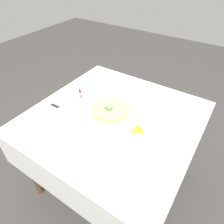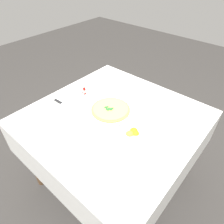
{
  "view_description": "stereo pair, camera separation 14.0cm",
  "coord_description": "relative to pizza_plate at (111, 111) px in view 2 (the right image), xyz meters",
  "views": [
    {
      "loc": [
        0.58,
        -0.89,
        1.67
      ],
      "look_at": [
        -0.02,
        0.01,
        0.78
      ],
      "focal_mm": 32.18,
      "sensor_mm": 36.0,
      "label": 1
    },
    {
      "loc": [
        0.69,
        -0.81,
        1.67
      ],
      "look_at": [
        -0.02,
        0.01,
        0.78
      ],
      "focal_mm": 32.18,
      "sensor_mm": 36.0,
      "label": 2
    }
  ],
  "objects": [
    {
      "name": "ground_plane",
      "position": [
        0.05,
        -0.02,
        -0.77
      ],
      "size": [
        8.0,
        8.0,
        0.0
      ],
      "primitive_type": "plane",
      "color": "#33302D"
    },
    {
      "name": "dining_table",
      "position": [
        0.05,
        -0.02,
        -0.15
      ],
      "size": [
        1.12,
        1.12,
        0.76
      ],
      "color": "white",
      "rests_on": "ground_plane"
    },
    {
      "name": "pizza_plate",
      "position": [
        0.0,
        0.0,
        0.0
      ],
      "size": [
        0.32,
        0.32,
        0.02
      ],
      "color": "white",
      "rests_on": "dining_table"
    },
    {
      "name": "pizza",
      "position": [
        -0.0,
        -0.0,
        0.01
      ],
      "size": [
        0.28,
        0.28,
        0.02
      ],
      "color": "tan",
      "rests_on": "pizza_plate"
    },
    {
      "name": "coffee_cup_far_left",
      "position": [
        0.11,
        0.27,
        0.02
      ],
      "size": [
        0.13,
        0.13,
        0.06
      ],
      "color": "white",
      "rests_on": "dining_table"
    },
    {
      "name": "coffee_cup_left_edge",
      "position": [
        0.49,
        -0.38,
        0.01
      ],
      "size": [
        0.13,
        0.13,
        0.06
      ],
      "color": "white",
      "rests_on": "dining_table"
    },
    {
      "name": "water_glass_near_left",
      "position": [
        0.42,
        -0.09,
        0.04
      ],
      "size": [
        0.07,
        0.07,
        0.11
      ],
      "color": "white",
      "rests_on": "dining_table"
    },
    {
      "name": "napkin_folded",
      "position": [
        -0.31,
        -0.18,
        -0.0
      ],
      "size": [
        0.23,
        0.14,
        0.02
      ],
      "rotation": [
        0.0,
        0.0,
        0.06
      ],
      "color": "white",
      "rests_on": "dining_table"
    },
    {
      "name": "dinner_knife",
      "position": [
        -0.31,
        -0.18,
        0.01
      ],
      "size": [
        0.2,
        0.03,
        0.01
      ],
      "rotation": [
        0.0,
        0.0,
        0.05
      ],
      "color": "silver",
      "rests_on": "napkin_folded"
    },
    {
      "name": "citrus_bowl",
      "position": [
        0.27,
        -0.1,
        0.02
      ],
      "size": [
        0.15,
        0.15,
        0.06
      ],
      "color": "white",
      "rests_on": "dining_table"
    },
    {
      "name": "hot_sauce_bottle",
      "position": [
        -0.31,
        0.03,
        0.02
      ],
      "size": [
        0.02,
        0.02,
        0.08
      ],
      "color": "#B7140F",
      "rests_on": "dining_table"
    },
    {
      "name": "salt_shaker",
      "position": [
        -0.28,
        0.04,
        0.01
      ],
      "size": [
        0.03,
        0.03,
        0.06
      ],
      "color": "white",
      "rests_on": "dining_table"
    },
    {
      "name": "pepper_shaker",
      "position": [
        -0.33,
        0.02,
        0.01
      ],
      "size": [
        0.03,
        0.03,
        0.06
      ],
      "color": "white",
      "rests_on": "dining_table"
    }
  ]
}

